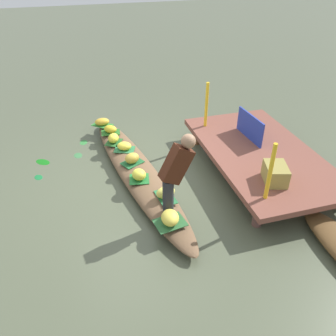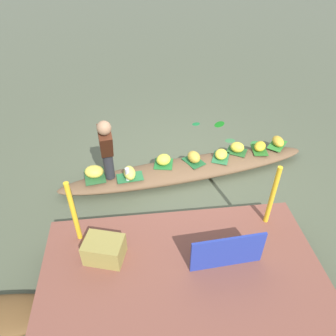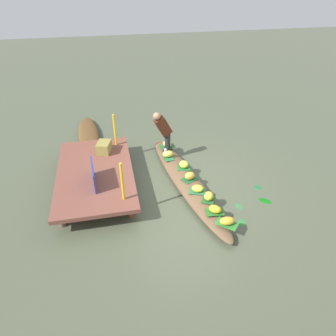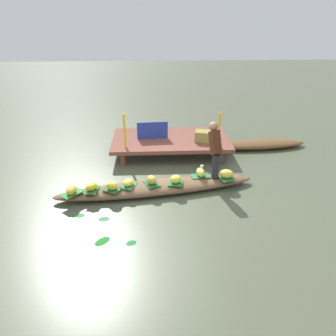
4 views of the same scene
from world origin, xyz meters
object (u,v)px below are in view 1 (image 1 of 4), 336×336
at_px(banana_bunch_4, 166,192).
at_px(produce_crate, 275,174).
at_px(banana_bunch_3, 132,158).
at_px(market_banner, 250,127).
at_px(banana_bunch_5, 124,146).
at_px(banana_bunch_1, 102,122).
at_px(vendor_person, 176,170).
at_px(vendor_boat, 137,171).
at_px(banana_bunch_0, 139,175).
at_px(water_bottle, 170,192).
at_px(banana_bunch_6, 110,129).
at_px(banana_bunch_2, 113,138).
at_px(banana_bunch_7, 170,218).

bearing_deg(banana_bunch_4, produce_crate, 79.58).
height_order(banana_bunch_3, market_banner, market_banner).
height_order(banana_bunch_4, banana_bunch_5, banana_bunch_4).
relative_size(banana_bunch_1, vendor_person, 0.26).
xyz_separation_m(vendor_boat, banana_bunch_4, (1.00, 0.25, 0.22)).
relative_size(banana_bunch_4, banana_bunch_5, 1.14).
xyz_separation_m(banana_bunch_0, water_bottle, (0.61, 0.36, 0.02)).
bearing_deg(vendor_person, banana_bunch_1, -167.21).
bearing_deg(banana_bunch_4, vendor_person, 11.59).
bearing_deg(vendor_boat, produce_crate, 47.01).
height_order(banana_bunch_0, banana_bunch_6, banana_bunch_0).
bearing_deg(vendor_person, banana_bunch_6, -167.86).
distance_m(banana_bunch_4, banana_bunch_5, 1.64).
height_order(market_banner, produce_crate, market_banner).
bearing_deg(banana_bunch_6, banana_bunch_5, 11.50).
bearing_deg(banana_bunch_1, water_bottle, 14.04).
relative_size(banana_bunch_2, banana_bunch_7, 0.79).
distance_m(banana_bunch_3, banana_bunch_5, 0.50).
relative_size(banana_bunch_6, banana_bunch_7, 0.88).
bearing_deg(market_banner, produce_crate, -14.80).
bearing_deg(banana_bunch_3, banana_bunch_1, -168.75).
bearing_deg(produce_crate, banana_bunch_4, -100.42).
distance_m(banana_bunch_3, market_banner, 2.25).
bearing_deg(banana_bunch_4, vendor_boat, -165.70).
relative_size(banana_bunch_3, produce_crate, 0.60).
relative_size(banana_bunch_6, market_banner, 0.32).
relative_size(banana_bunch_7, market_banner, 0.36).
xyz_separation_m(banana_bunch_1, water_bottle, (2.78, 0.69, 0.04)).
bearing_deg(water_bottle, vendor_boat, -162.80).
bearing_deg(banana_bunch_3, banana_bunch_5, -173.94).
bearing_deg(water_bottle, banana_bunch_4, -116.47).
bearing_deg(banana_bunch_0, banana_bunch_3, -178.70).
bearing_deg(banana_bunch_7, water_bottle, 163.21).
bearing_deg(banana_bunch_0, banana_bunch_2, -170.84).
bearing_deg(banana_bunch_2, banana_bunch_6, -179.96).
height_order(banana_bunch_3, water_bottle, water_bottle).
bearing_deg(water_bottle, banana_bunch_3, -162.08).
bearing_deg(market_banner, banana_bunch_7, -54.86).
distance_m(banana_bunch_3, produce_crate, 2.43).
relative_size(banana_bunch_1, market_banner, 0.36).
xyz_separation_m(banana_bunch_1, market_banner, (1.68, 2.55, 0.34)).
relative_size(banana_bunch_5, vendor_person, 0.22).
bearing_deg(produce_crate, water_bottle, -99.72).
bearing_deg(banana_bunch_6, banana_bunch_3, 9.37).
distance_m(banana_bunch_2, vendor_person, 2.38).
relative_size(banana_bunch_1, banana_bunch_6, 1.14).
distance_m(vendor_boat, banana_bunch_1, 1.80).
height_order(vendor_boat, banana_bunch_3, banana_bunch_3).
height_order(banana_bunch_2, water_bottle, water_bottle).
bearing_deg(vendor_person, banana_bunch_2, -165.65).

